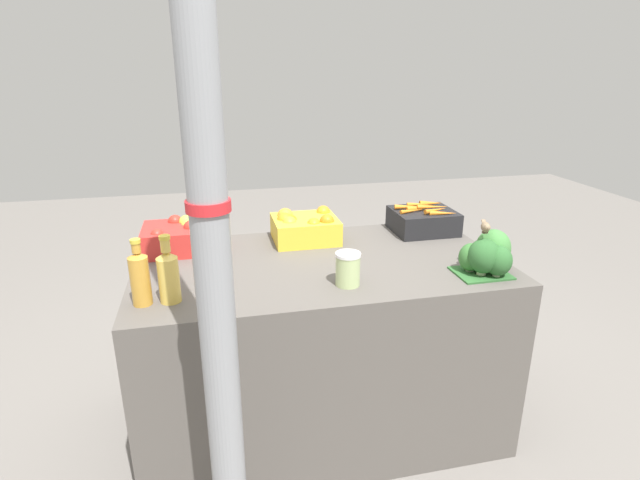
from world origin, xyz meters
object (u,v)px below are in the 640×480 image
apple_crate (179,236)px  sparrow_bird (486,227)px  orange_crate (304,227)px  broccoli_pile (487,255)px  carrot_crate (423,220)px  pickle_jar (348,269)px  support_pole (210,227)px  juice_bottle_golden (168,275)px  juice_bottle_amber (140,277)px

apple_crate → sparrow_bird: 1.38m
orange_crate → broccoli_pile: size_ratio=1.27×
carrot_crate → pickle_jar: 0.80m
support_pole → broccoli_pile: bearing=22.9°
support_pole → pickle_jar: (0.52, 0.49, -0.37)m
apple_crate → orange_crate: bearing=-0.5°
support_pole → juice_bottle_golden: support_pole is taller
juice_bottle_amber → juice_bottle_golden: juice_bottle_golden is taller
support_pole → carrot_crate: support_pole is taller
carrot_crate → pickle_jar: (-0.57, -0.56, 0.01)m
orange_crate → carrot_crate: bearing=-0.0°
sparrow_bird → juice_bottle_amber: bearing=-68.1°
carrot_crate → broccoli_pile: 0.59m
carrot_crate → juice_bottle_golden: bearing=-155.9°
juice_bottle_amber → pickle_jar: 0.78m
broccoli_pile → sparrow_bird: (-0.02, 0.00, 0.12)m
juice_bottle_golden → sparrow_bird: (1.26, -0.02, 0.10)m
orange_crate → juice_bottle_golden: size_ratio=1.21×
carrot_crate → juice_bottle_amber: juice_bottle_amber is taller
orange_crate → broccoli_pile: 0.89m
carrot_crate → juice_bottle_golden: juice_bottle_golden is taller
orange_crate → sparrow_bird: bearing=-42.1°
broccoli_pile → carrot_crate: bearing=92.6°
orange_crate → carrot_crate: 0.64m
orange_crate → juice_bottle_golden: juice_bottle_golden is taller
orange_crate → broccoli_pile: bearing=-41.3°
orange_crate → apple_crate: bearing=179.5°
juice_bottle_amber → sparrow_bird: 1.36m
pickle_jar → carrot_crate: bearing=44.6°
apple_crate → juice_bottle_golden: (-0.01, -0.57, 0.04)m
juice_bottle_golden → pickle_jar: bearing=-0.3°
sparrow_bird → broccoli_pile: bearing=106.6°
support_pole → carrot_crate: 1.56m
support_pole → apple_crate: size_ratio=8.21×
orange_crate → juice_bottle_amber: 0.91m
support_pole → juice_bottle_golden: (-0.16, 0.50, -0.33)m
orange_crate → broccoli_pile: broccoli_pile is taller
support_pole → orange_crate: (0.45, 1.06, -0.37)m
orange_crate → carrot_crate: size_ratio=1.00×
apple_crate → broccoli_pile: (1.27, -0.59, 0.02)m
support_pole → sparrow_bird: size_ratio=19.96×
pickle_jar → sparrow_bird: size_ratio=1.05×
juice_bottle_amber → pickle_jar: size_ratio=1.86×
orange_crate → support_pole: bearing=-113.1°
support_pole → broccoli_pile: size_ratio=10.41×
carrot_crate → orange_crate: bearing=180.0°
orange_crate → sparrow_bird: size_ratio=2.43×
support_pole → carrot_crate: (1.09, 1.06, -0.37)m
support_pole → broccoli_pile: (1.12, 0.47, -0.35)m
orange_crate → juice_bottle_golden: (-0.61, -0.56, 0.04)m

